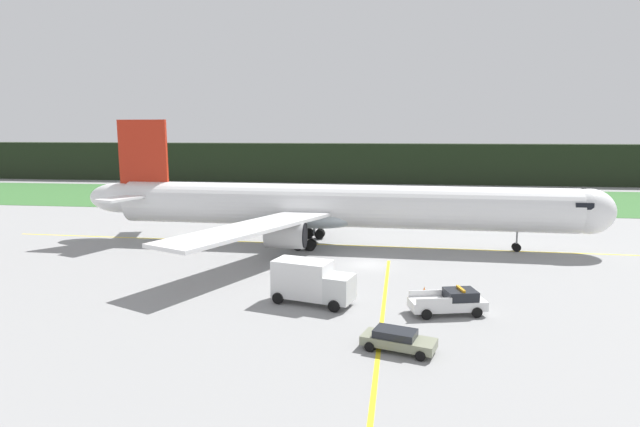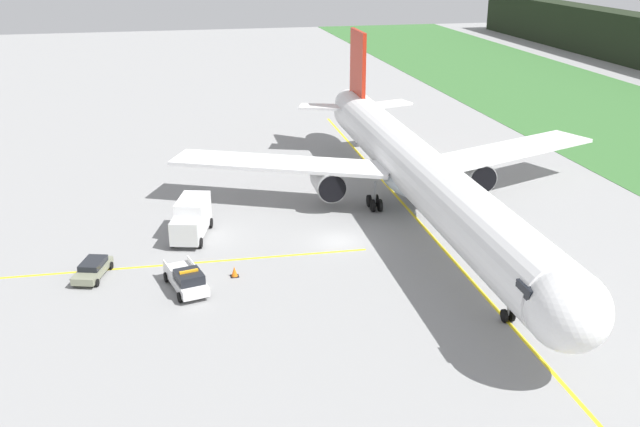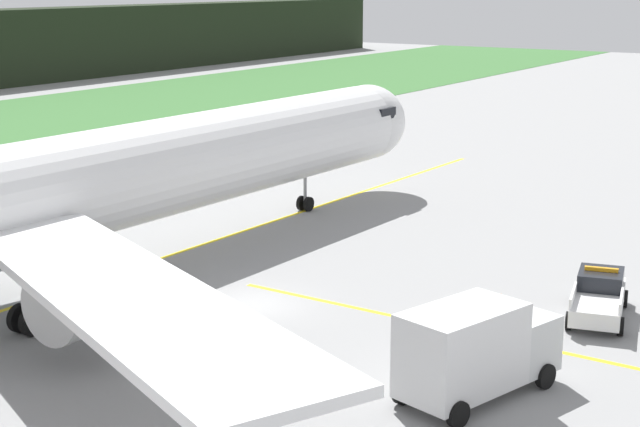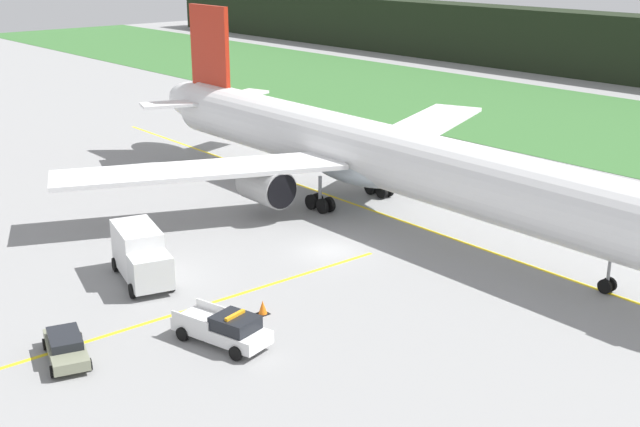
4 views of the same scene
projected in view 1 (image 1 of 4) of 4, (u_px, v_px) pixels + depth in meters
The scene contains 10 objects.
ground at pixel (367, 265), 51.71m from camera, with size 320.00×320.00×0.00m, color gray.
grass_verge at pixel (379, 198), 101.61m from camera, with size 320.00×36.29×0.04m, color #366831.
distant_tree_line at pixel (382, 163), 131.90m from camera, with size 288.00×7.46×9.95m, color black.
taxiway_centerline_main at pixel (340, 245), 60.51m from camera, with size 83.15×0.30×0.01m, color yellow.
taxiway_centerline_spur at pixel (381, 325), 35.59m from camera, with size 36.28×0.30×0.01m, color yellow.
airliner at pixel (334, 207), 59.90m from camera, with size 61.15×45.31×14.56m.
ops_pickup_truck at pixel (450, 302), 37.75m from camera, with size 5.79×3.28×1.94m.
catering_truck at pixel (311, 281), 39.96m from camera, with size 6.68×4.03×3.49m.
staff_car at pixel (398, 339), 31.45m from camera, with size 4.78×2.96×1.30m.
apron_cone at pixel (424, 292), 41.68m from camera, with size 0.66×0.66×0.82m.
Camera 1 is at (2.14, -50.40, 13.30)m, focal length 28.99 mm.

